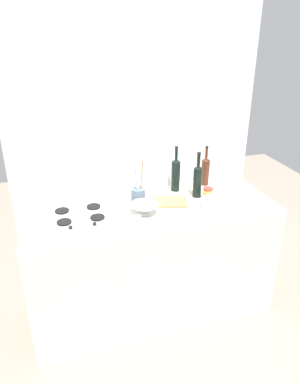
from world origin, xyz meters
TOP-DOWN VIEW (x-y plane):
  - ground_plane at (0.00, 0.00)m, footprint 6.00×6.00m
  - counter_block at (0.00, 0.00)m, footprint 1.80×0.70m
  - backsplash_panel at (0.00, 0.38)m, footprint 1.90×0.06m
  - stovetop_hob at (-0.50, -0.01)m, footprint 0.44×0.36m
  - plate_stack at (0.46, -0.17)m, footprint 0.25×0.25m
  - wine_bottle_leftmost at (0.27, 0.22)m, footprint 0.07×0.07m
  - wine_bottle_mid_left at (0.39, 0.07)m, footprint 0.07×0.07m
  - wine_bottle_mid_right at (0.54, 0.26)m, footprint 0.06×0.06m
  - mixing_bowl at (-0.07, -0.08)m, footprint 0.20×0.20m
  - butter_dish at (-0.20, -0.23)m, footprint 0.15×0.11m
  - utensil_crock at (-0.06, 0.09)m, footprint 0.10×0.10m
  - condiment_jar_front at (0.45, -0.00)m, footprint 0.07×0.07m
  - cutting_board at (0.16, 0.02)m, footprint 0.29×0.24m

SIDE VIEW (x-z plane):
  - ground_plane at x=0.00m, z-range 0.00..0.00m
  - counter_block at x=0.00m, z-range 0.00..0.90m
  - cutting_board at x=0.16m, z-range 0.90..0.92m
  - stovetop_hob at x=-0.50m, z-range 0.89..0.93m
  - butter_dish at x=-0.20m, z-range 0.90..0.96m
  - plate_stack at x=0.46m, z-range 0.90..0.96m
  - mixing_bowl at x=-0.07m, z-range 0.90..0.98m
  - condiment_jar_front at x=0.45m, z-range 0.90..0.99m
  - utensil_crock at x=-0.06m, z-range 0.80..1.13m
  - wine_bottle_mid_right at x=0.54m, z-range 0.86..1.19m
  - wine_bottle_mid_left at x=0.39m, z-range 0.86..1.21m
  - wine_bottle_leftmost at x=0.27m, z-range 0.86..1.22m
  - backsplash_panel at x=0.00m, z-range 0.00..2.33m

